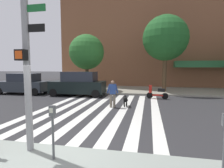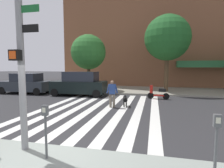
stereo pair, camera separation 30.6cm
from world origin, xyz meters
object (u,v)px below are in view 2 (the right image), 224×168
Objects in this scene: parked_car_near_curb at (26,84)px; street_tree_middle at (167,38)px; dog_on_leash at (125,99)px; parking_meter_curbside at (46,124)px; parked_car_behind_first at (80,84)px; parking_meter_third_along at (216,138)px; traffic_light_pole at (18,26)px; parked_scooter at (158,93)px; street_tree_nearest at (88,52)px; pedestrian_dog_walker at (112,92)px.

parked_car_near_curb is 13.76m from street_tree_middle.
parked_car_near_curb reaches higher than dog_on_leash.
parking_meter_curbside is 11.15m from parked_car_behind_first.
parked_car_behind_first is (-7.45, 10.55, -0.03)m from parking_meter_third_along.
street_tree_middle is at bearing 90.52° from parking_meter_third_along.
street_tree_middle reaches higher than parking_meter_curbside.
parked_car_behind_first is (-2.71, 10.27, -2.53)m from traffic_light_pole.
parked_car_near_curb is 11.88m from parked_scooter.
parked_car_near_curb is at bearing 130.23° from parking_meter_curbside.
street_tree_middle reaches higher than dog_on_leash.
parking_meter_third_along is 0.25× the size of street_tree_nearest.
parked_car_behind_first is 2.82× the size of pedestrian_dog_walker.
street_tree_middle reaches higher than traffic_light_pole.
street_tree_nearest is at bearing 102.55° from traffic_light_pole.
pedestrian_dog_walker is at bearing -45.97° from parked_car_behind_first.
pedestrian_dog_walker is at bearing 80.61° from traffic_light_pole.
street_tree_middle is at bearing 77.90° from parked_scooter.
traffic_light_pole is 2.66m from parking_meter_curbside.
traffic_light_pole reaches higher than parked_car_behind_first.
parked_car_behind_first is 5.66m from dog_on_leash.
traffic_light_pole is at bearing 162.44° from parking_meter_curbside.
parking_meter_curbside is 10.72m from parked_scooter.
street_tree_nearest is at bearing 119.85° from parking_meter_third_along.
pedestrian_dog_walker is at bearing 118.95° from parking_meter_third_along.
street_tree_nearest is (-3.79, 13.32, 2.87)m from parking_meter_curbside.
pedestrian_dog_walker is (-2.78, -3.63, 0.45)m from parked_scooter.
traffic_light_pole is 4.26× the size of parking_meter_curbside.
dog_on_leash is (0.88, 7.13, -0.59)m from parking_meter_curbside.
pedestrian_dog_walker is at bearing -23.15° from parked_car_near_curb.
parked_car_near_curb is at bearing 178.73° from parked_scooter.
street_tree_nearest reaches higher than parking_meter_third_along.
traffic_light_pole is 1.29× the size of parked_car_near_curb.
parked_scooter is at bearing 69.06° from traffic_light_pole.
street_tree_middle is at bearing 24.83° from parked_car_behind_first.
parked_car_near_curb is 0.97× the size of parked_car_behind_first.
traffic_light_pole reaches higher than parking_meter_third_along.
parking_meter_curbside is 1.40× the size of dog_on_leash.
parked_car_behind_first is at bearing 142.54° from dog_on_leash.
parking_meter_curbside is at bearing -97.05° from dog_on_leash.
parked_car_near_curb is at bearing -180.00° from parked_car_behind_first.
parked_scooter is 1.00× the size of pedestrian_dog_walker.
pedestrian_dog_walker reaches higher than parking_meter_third_along.
parked_scooter is at bearing -102.10° from street_tree_middle.
parked_car_behind_first is 9.05m from street_tree_middle.
street_tree_middle is 7.32× the size of dog_on_leash.
parking_meter_curbside is at bearing -179.98° from parking_meter_third_along.
parked_car_behind_first is at bearing 125.21° from parking_meter_third_along.
traffic_light_pole is 1.06× the size of street_tree_nearest.
pedestrian_dog_walker is 1.69× the size of dog_on_leash.
parked_scooter is at bearing 74.04° from parking_meter_curbside.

